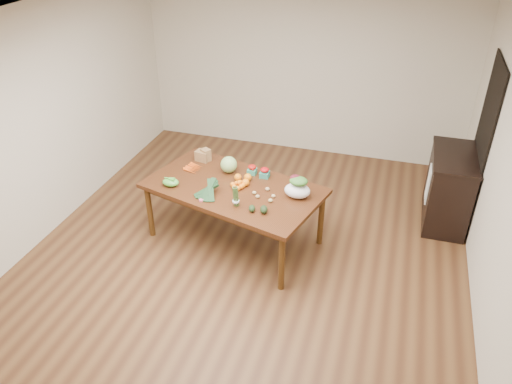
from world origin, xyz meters
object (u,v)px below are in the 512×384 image
(dining_table, at_px, (234,213))
(mandarin_cluster, at_px, (239,184))
(kale_bunch, at_px, (206,191))
(salad_bag, at_px, (297,188))
(paper_bag, at_px, (203,155))
(cabbage, at_px, (229,165))
(cabinet, at_px, (448,188))
(asparagus_bundle, at_px, (236,196))

(dining_table, relative_size, mandarin_cluster, 11.13)
(kale_bunch, xyz_separation_m, salad_bag, (0.97, 0.30, 0.03))
(salad_bag, bearing_deg, kale_bunch, -163.02)
(dining_table, relative_size, paper_bag, 8.87)
(cabbage, xyz_separation_m, salad_bag, (0.92, -0.32, 0.01))
(kale_bunch, bearing_deg, paper_bag, 129.85)
(paper_bag, height_order, kale_bunch, same)
(salad_bag, bearing_deg, mandarin_cluster, 179.28)
(paper_bag, distance_m, cabbage, 0.46)
(cabbage, height_order, mandarin_cluster, cabbage)
(dining_table, bearing_deg, mandarin_cluster, 16.98)
(cabinet, height_order, salad_bag, salad_bag)
(cabinet, bearing_deg, paper_bag, -167.24)
(cabinet, relative_size, mandarin_cluster, 5.67)
(cabbage, xyz_separation_m, mandarin_cluster, (0.23, -0.31, -0.05))
(kale_bunch, distance_m, salad_bag, 1.01)
(cabbage, distance_m, asparagus_bundle, 0.77)
(paper_bag, xyz_separation_m, cabbage, (0.42, -0.19, 0.02))
(cabinet, xyz_separation_m, cabbage, (-2.62, -0.87, 0.38))
(mandarin_cluster, distance_m, kale_bunch, 0.42)
(cabinet, bearing_deg, mandarin_cluster, -153.62)
(paper_bag, bearing_deg, asparagus_bundle, -49.84)
(cabinet, distance_m, salad_bag, 2.11)
(mandarin_cluster, xyz_separation_m, asparagus_bundle, (0.09, -0.39, 0.08))
(kale_bunch, bearing_deg, salad_bag, 32.08)
(dining_table, height_order, paper_bag, paper_bag)
(dining_table, distance_m, cabbage, 0.59)
(cabbage, height_order, kale_bunch, cabbage)
(dining_table, xyz_separation_m, mandarin_cluster, (0.07, 0.00, 0.42))
(cabinet, bearing_deg, cabbage, -161.56)
(paper_bag, distance_m, asparagus_bundle, 1.16)
(paper_bag, bearing_deg, cabinet, 12.76)
(cabinet, bearing_deg, kale_bunch, -150.86)
(dining_table, xyz_separation_m, asparagus_bundle, (0.16, -0.39, 0.50))
(cabbage, height_order, salad_bag, salad_bag)
(dining_table, xyz_separation_m, cabinet, (2.45, 1.18, 0.10))
(asparagus_bundle, relative_size, salad_bag, 0.85)
(dining_table, relative_size, asparagus_bundle, 8.01)
(mandarin_cluster, xyz_separation_m, salad_bag, (0.69, -0.01, 0.07))
(asparagus_bundle, height_order, salad_bag, asparagus_bundle)
(mandarin_cluster, xyz_separation_m, kale_bunch, (-0.28, -0.30, 0.03))
(kale_bunch, bearing_deg, cabbage, 100.58)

